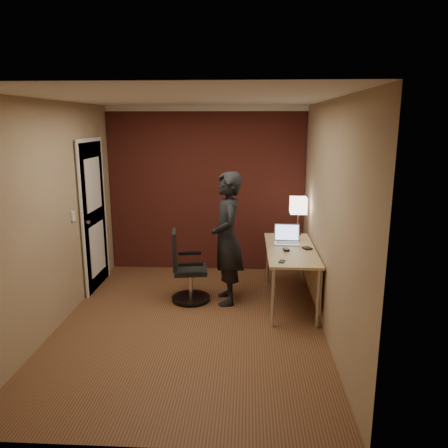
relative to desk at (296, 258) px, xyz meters
The scene contains 9 objects.
room 1.93m from the desk, 149.46° to the left, with size 4.00×4.00×4.00m.
desk is the anchor object (origin of this frame).
desk_lamp 0.85m from the desk, 83.24° to the left, with size 0.22×0.22×0.54m.
laptop 0.34m from the desk, 111.59° to the left, with size 0.34×0.28×0.23m.
mouse 0.24m from the desk, 139.09° to the right, with size 0.06×0.10×0.03m, color black.
phone 0.62m from the desk, 111.74° to the right, with size 0.06×0.12×0.01m, color black.
wallet 0.19m from the desk, 12.93° to the right, with size 0.09×0.11×0.02m, color black.
office_chair 1.41m from the desk, behind, with size 0.50×0.55×0.92m.
person 0.90m from the desk, behind, with size 0.61×0.40×1.68m, color black.
Camera 1 is at (0.63, -4.63, 2.26)m, focal length 35.00 mm.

